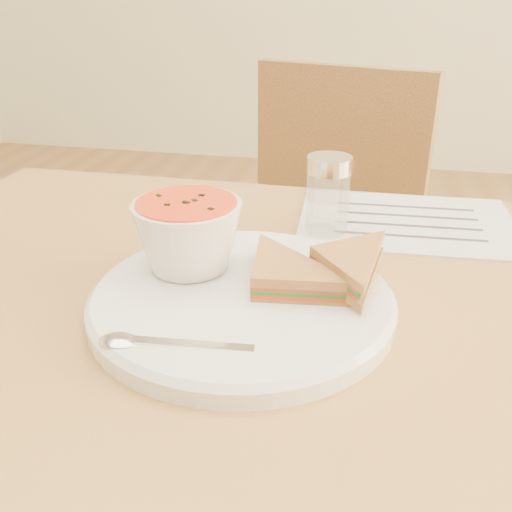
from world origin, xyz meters
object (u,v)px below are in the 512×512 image
(plate, at_px, (242,302))
(condiment_shaker, at_px, (328,196))
(soup_bowl, at_px, (188,239))
(chair_far, at_px, (302,290))

(plate, relative_size, condiment_shaker, 2.97)
(condiment_shaker, bearing_deg, plate, -106.61)
(plate, distance_m, soup_bowl, 0.09)
(soup_bowl, xyz_separation_m, condiment_shaker, (0.13, 0.17, -0.00))
(plate, bearing_deg, soup_bowl, 150.85)
(soup_bowl, bearing_deg, chair_far, 84.79)
(plate, height_order, soup_bowl, soup_bowl)
(soup_bowl, relative_size, condiment_shaker, 1.11)
(chair_far, bearing_deg, plate, 107.77)
(plate, xyz_separation_m, soup_bowl, (-0.06, 0.04, 0.05))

